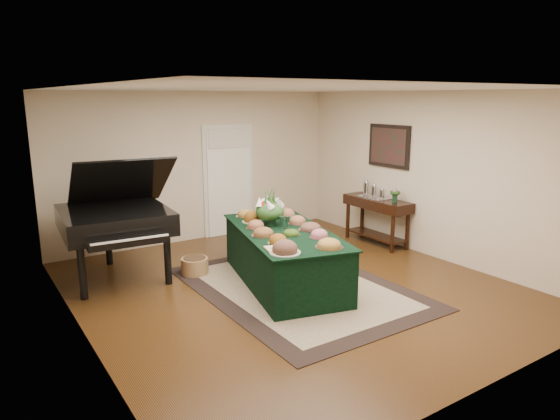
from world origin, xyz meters
TOP-DOWN VIEW (x-y plane):
  - ground at (0.00, 0.00)m, footprint 6.00×6.00m
  - area_rug at (0.05, -0.07)m, footprint 2.49×3.48m
  - kitchen_doorway at (0.60, 2.97)m, footprint 1.05×0.07m
  - buffet_table at (-0.01, 0.19)m, footprint 1.72×2.65m
  - food_platters at (-0.03, 0.20)m, footprint 1.46×2.33m
  - cutting_board at (-0.54, -0.54)m, footprint 0.44×0.44m
  - green_goblets at (0.07, 0.28)m, footprint 0.15×0.11m
  - floral_centerpiece at (0.00, 0.57)m, footprint 0.44×0.44m
  - grand_piano at (-1.90, 1.72)m, footprint 1.68×1.85m
  - wicker_basket at (-0.91, 1.23)m, footprint 0.40×0.40m
  - mahogany_sideboard at (2.50, 0.92)m, footprint 0.45×1.35m
  - tea_service at (2.50, 1.03)m, footprint 0.34×0.58m
  - pink_bouquet at (2.49, 0.51)m, footprint 0.20×0.20m
  - wall_painting at (2.72, 0.92)m, footprint 0.05×0.95m

SIDE VIEW (x-z plane):
  - ground at x=0.00m, z-range 0.00..0.00m
  - area_rug at x=0.05m, z-range 0.00..0.01m
  - wicker_basket at x=-0.91m, z-range 0.00..0.25m
  - buffet_table at x=-0.01m, z-range 0.00..0.78m
  - mahogany_sideboard at x=2.50m, z-range 0.23..1.06m
  - cutting_board at x=-0.54m, z-range 0.76..0.86m
  - food_platters at x=-0.03m, z-range 0.76..0.89m
  - green_goblets at x=0.07m, z-range 0.78..0.96m
  - grand_piano at x=-1.90m, z-range 0.01..1.79m
  - tea_service at x=2.50m, z-range 0.80..1.10m
  - pink_bouquet at x=2.49m, z-range 0.87..1.13m
  - kitchen_doorway at x=0.60m, z-range -0.03..2.07m
  - floral_centerpiece at x=0.00m, z-range 0.82..1.25m
  - wall_painting at x=2.72m, z-range 1.38..2.12m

